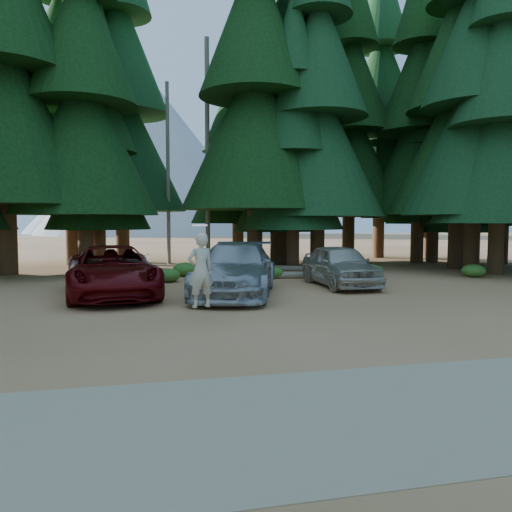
% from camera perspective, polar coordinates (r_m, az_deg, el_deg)
% --- Properties ---
extents(ground, '(160.00, 160.00, 0.00)m').
position_cam_1_polar(ground, '(12.64, -0.73, -6.94)').
color(ground, olive).
rests_on(ground, ground).
extents(gravel_strip, '(26.00, 3.50, 0.01)m').
position_cam_1_polar(gravel_strip, '(6.65, 11.57, -17.18)').
color(gravel_strip, tan).
rests_on(gravel_strip, ground).
extents(forest_belt_north, '(36.00, 7.00, 22.00)m').
position_cam_1_polar(forest_belt_north, '(27.37, -7.28, -1.06)').
color(forest_belt_north, black).
rests_on(forest_belt_north, ground).
extents(snag_front, '(0.24, 0.24, 12.00)m').
position_cam_1_polar(snag_front, '(27.10, -5.58, 11.62)').
color(snag_front, gray).
rests_on(snag_front, ground).
extents(snag_back, '(0.20, 0.20, 10.00)m').
position_cam_1_polar(snag_back, '(28.30, -10.02, 9.21)').
color(snag_back, gray).
rests_on(snag_back, ground).
extents(mountain_peak, '(48.00, 50.00, 28.00)m').
position_cam_1_polar(mountain_peak, '(100.91, -12.87, 9.76)').
color(mountain_peak, '#9B9FA3').
rests_on(mountain_peak, ground).
extents(red_pickup, '(3.35, 6.11, 1.62)m').
position_cam_1_polar(red_pickup, '(16.52, -16.12, -1.68)').
color(red_pickup, '#5B070B').
rests_on(red_pickup, ground).
extents(silver_minivan_center, '(4.03, 6.30, 1.70)m').
position_cam_1_polar(silver_minivan_center, '(16.14, -2.35, -1.52)').
color(silver_minivan_center, '#ACAFB4').
rests_on(silver_minivan_center, ground).
extents(silver_minivan_right, '(1.88, 4.56, 1.55)m').
position_cam_1_polar(silver_minivan_right, '(18.66, 9.57, -1.06)').
color(silver_minivan_right, beige).
rests_on(silver_minivan_right, ground).
extents(frisbee_player, '(0.75, 0.60, 1.97)m').
position_cam_1_polar(frisbee_player, '(11.93, -6.37, -1.59)').
color(frisbee_player, beige).
rests_on(frisbee_player, ground).
extents(log_left, '(3.94, 1.64, 0.29)m').
position_cam_1_polar(log_left, '(22.72, -6.70, -1.72)').
color(log_left, gray).
rests_on(log_left, ground).
extents(log_mid, '(2.94, 1.64, 0.26)m').
position_cam_1_polar(log_mid, '(24.01, 5.91, -1.45)').
color(log_mid, gray).
rests_on(log_mid, ground).
extents(log_right, '(4.35, 0.79, 0.28)m').
position_cam_1_polar(log_right, '(20.83, 1.14, -2.23)').
color(log_right, gray).
rests_on(log_right, ground).
extents(shrub_far_left, '(1.01, 1.01, 0.56)m').
position_cam_1_polar(shrub_far_left, '(20.08, -16.09, -2.22)').
color(shrub_far_left, '#2A601C').
rests_on(shrub_far_left, ground).
extents(shrub_left, '(0.98, 0.98, 0.54)m').
position_cam_1_polar(shrub_left, '(19.98, -10.04, -2.19)').
color(shrub_left, '#2A601C').
rests_on(shrub_left, ground).
extents(shrub_center_left, '(0.88, 0.88, 0.49)m').
position_cam_1_polar(shrub_center_left, '(22.15, -6.29, -1.61)').
color(shrub_center_left, '#2A601C').
rests_on(shrub_center_left, ground).
extents(shrub_center_right, '(1.09, 1.09, 0.60)m').
position_cam_1_polar(shrub_center_right, '(22.01, -8.09, -1.52)').
color(shrub_center_right, '#2A601C').
rests_on(shrub_center_right, ground).
extents(shrub_right, '(0.88, 0.88, 0.48)m').
position_cam_1_polar(shrub_right, '(20.99, 1.96, -1.90)').
color(shrub_right, '#2A601C').
rests_on(shrub_right, ground).
extents(shrub_far_right, '(0.97, 0.97, 0.53)m').
position_cam_1_polar(shrub_far_right, '(21.94, 13.14, -1.68)').
color(shrub_far_right, '#2A601C').
rests_on(shrub_far_right, ground).
extents(shrub_edge_east, '(1.01, 1.01, 0.55)m').
position_cam_1_polar(shrub_edge_east, '(23.41, 23.61, -1.54)').
color(shrub_edge_east, '#2A601C').
rests_on(shrub_edge_east, ground).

